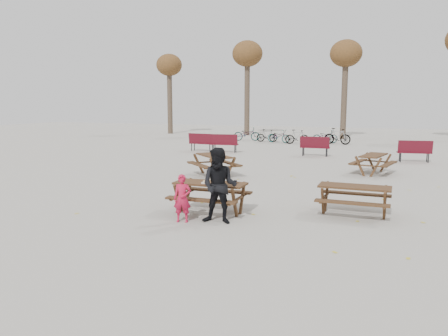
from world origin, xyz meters
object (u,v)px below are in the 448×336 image
(picnic_table_far, at_px, (373,164))
(soda_bottle, at_px, (212,181))
(food_tray, at_px, (206,183))
(adult, at_px, (220,186))
(picnic_table_east, at_px, (354,200))
(picnic_table_north, at_px, (214,165))
(child, at_px, (182,198))
(main_picnic_table, at_px, (210,190))

(picnic_table_far, bearing_deg, soda_bottle, 169.28)
(food_tray, distance_m, adult, 0.89)
(soda_bottle, distance_m, adult, 0.80)
(picnic_table_east, xyz_separation_m, picnic_table_north, (-5.38, 4.22, 0.03))
(adult, bearing_deg, picnic_table_far, 64.76)
(adult, distance_m, picnic_table_north, 6.56)
(soda_bottle, bearing_deg, adult, -56.38)
(adult, bearing_deg, picnic_table_east, 27.11)
(adult, bearing_deg, food_tray, 128.76)
(picnic_table_east, bearing_deg, child, -149.63)
(adult, height_order, picnic_table_far, adult)
(picnic_table_east, xyz_separation_m, picnic_table_far, (0.25, 6.79, 0.01))
(adult, relative_size, picnic_table_east, 1.02)
(main_picnic_table, height_order, soda_bottle, soda_bottle)
(soda_bottle, distance_m, picnic_table_far, 8.71)
(child, bearing_deg, soda_bottle, 49.19)
(food_tray, relative_size, picnic_table_north, 0.10)
(child, xyz_separation_m, picnic_table_far, (3.96, 8.82, -0.18))
(adult, bearing_deg, main_picnic_table, 119.25)
(picnic_table_north, bearing_deg, main_picnic_table, -25.31)
(picnic_table_east, bearing_deg, soda_bottle, -159.02)
(food_tray, xyz_separation_m, adult, (0.61, -0.63, 0.08))
(picnic_table_north, bearing_deg, food_tray, -26.41)
(picnic_table_east, distance_m, picnic_table_far, 6.79)
(food_tray, distance_m, child, 0.90)
(picnic_table_far, bearing_deg, picnic_table_east, -168.80)
(soda_bottle, bearing_deg, child, -115.00)
(child, relative_size, picnic_table_far, 0.64)
(main_picnic_table, bearing_deg, adult, -55.38)
(child, bearing_deg, main_picnic_table, 58.95)
(food_tray, height_order, picnic_table_east, food_tray)
(soda_bottle, height_order, picnic_table_far, soda_bottle)
(main_picnic_table, height_order, picnic_table_far, main_picnic_table)
(picnic_table_north, bearing_deg, picnic_table_east, 5.99)
(food_tray, distance_m, soda_bottle, 0.18)
(soda_bottle, bearing_deg, picnic_table_east, 19.32)
(child, distance_m, adult, 0.93)
(soda_bottle, bearing_deg, picnic_table_north, 111.25)
(main_picnic_table, bearing_deg, picnic_table_far, 64.73)
(child, relative_size, picnic_table_north, 0.61)
(soda_bottle, distance_m, picnic_table_north, 5.78)
(main_picnic_table, bearing_deg, child, -105.24)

